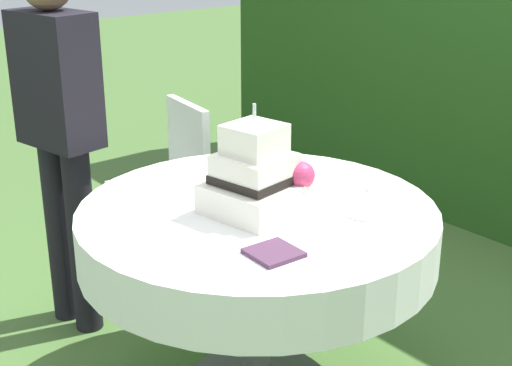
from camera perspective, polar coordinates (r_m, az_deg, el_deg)
The scene contains 7 objects.
cake_table at distance 2.63m, azimuth 0.12°, elevation -4.08°, with size 1.29×1.29×0.78m.
wedding_cake at distance 2.51m, azimuth 0.04°, elevation 0.36°, with size 0.34×0.35×0.39m.
serving_plate_near at distance 2.78m, azimuth 9.95°, elevation -0.45°, with size 0.13×0.13×0.01m, color white.
serving_plate_far at distance 2.54m, azimuth 8.40°, elevation -2.43°, with size 0.11×0.11×0.01m, color white.
napkin_stack at distance 2.23m, azimuth 1.40°, elevation -5.49°, with size 0.15×0.15×0.01m, color #4C2D47.
garden_chair at distance 3.65m, azimuth -6.66°, elevation 0.74°, with size 0.46×0.46×0.89m.
standing_person at distance 3.14m, azimuth -15.10°, elevation 4.33°, with size 0.39×0.26×1.60m.
Camera 1 is at (1.84, -1.53, 1.76)m, focal length 51.02 mm.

